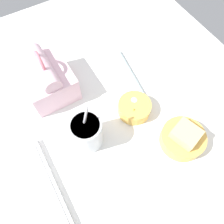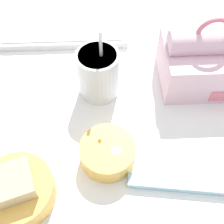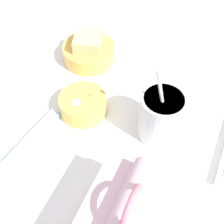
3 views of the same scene
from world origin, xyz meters
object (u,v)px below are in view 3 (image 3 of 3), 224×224
(bento_bowl_sandwich, at_px, (89,51))
(bento_bowl_snacks, at_px, (83,104))
(soup_cup, at_px, (161,116))
(chopstick_case, at_px, (25,147))

(bento_bowl_sandwich, bearing_deg, bento_bowl_snacks, 22.91)
(soup_cup, height_order, bento_bowl_sandwich, soup_cup)
(bento_bowl_snacks, xyz_separation_m, chopstick_case, (0.14, -0.07, -0.02))
(bento_bowl_sandwich, relative_size, bento_bowl_snacks, 1.25)
(bento_bowl_sandwich, height_order, chopstick_case, bento_bowl_sandwich)
(soup_cup, relative_size, bento_bowl_snacks, 1.77)
(bento_bowl_snacks, bearing_deg, soup_cup, 94.15)
(bento_bowl_sandwich, bearing_deg, soup_cup, 58.46)
(bento_bowl_snacks, distance_m, chopstick_case, 0.16)
(bento_bowl_sandwich, xyz_separation_m, chopstick_case, (0.31, 0.00, -0.02))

